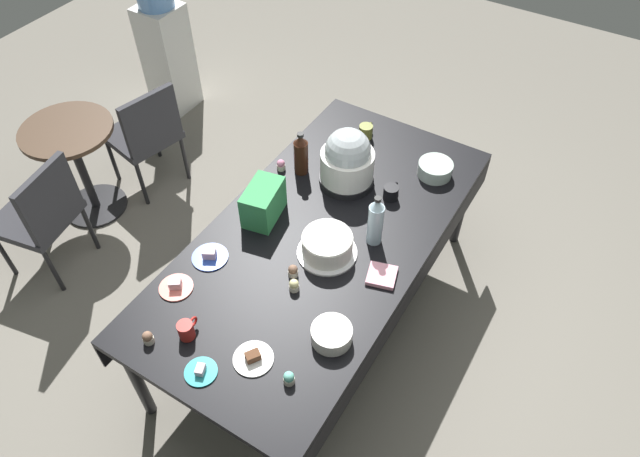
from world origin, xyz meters
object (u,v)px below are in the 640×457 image
dessert_plate_white (253,358)px  coffee_mug_black (391,192)px  dessert_plate_teal (201,371)px  coffee_mug_red (187,330)px  potluck_table (320,242)px  ceramic_snack_bowl (332,334)px  maroon_chair_left (41,213)px  cupcake_rose (281,165)px  soda_bottle_cola (301,154)px  slow_cooker (347,160)px  coffee_mug_olive (366,131)px  cupcake_cocoa (148,338)px  round_cafe_table (76,155)px  cupcake_berry (293,271)px  water_cooler (165,43)px  dessert_plate_cobalt (210,256)px  frosted_layer_cake (327,245)px  soda_bottle_water (376,221)px  dessert_plate_coral (176,286)px  soda_carton (263,202)px  cupcake_vanilla (289,378)px  maroon_chair_right (146,132)px  glass_salad_bowl (435,169)px  cupcake_mint (294,285)px

dessert_plate_white → coffee_mug_black: 1.23m
dessert_plate_teal → coffee_mug_red: coffee_mug_red is taller
dessert_plate_white → potluck_table: bearing=9.6°
ceramic_snack_bowl → maroon_chair_left: 2.07m
cupcake_rose → coffee_mug_red: bearing=-166.9°
cupcake_rose → soda_bottle_cola: soda_bottle_cola is taller
slow_cooker → coffee_mug_olive: slow_cooker is taller
cupcake_cocoa → round_cafe_table: size_ratio=0.09×
cupcake_berry → water_cooler: bearing=55.7°
cupcake_rose → maroon_chair_left: size_ratio=0.08×
ceramic_snack_bowl → soda_bottle_cola: bearing=39.5°
dessert_plate_cobalt → soda_bottle_cola: (0.80, -0.04, 0.12)m
dessert_plate_teal → coffee_mug_red: (0.12, 0.17, 0.04)m
frosted_layer_cake → slow_cooker: 0.56m
round_cafe_table → water_cooler: size_ratio=0.58×
slow_cooker → round_cafe_table: slow_cooker is taller
potluck_table → coffee_mug_red: (-0.84, 0.20, 0.11)m
frosted_layer_cake → soda_bottle_water: size_ratio=0.99×
dessert_plate_coral → soda_bottle_cola: size_ratio=0.60×
ceramic_snack_bowl → soda_carton: size_ratio=0.73×
cupcake_vanilla → cupcake_berry: 0.58m
coffee_mug_red → maroon_chair_right: 1.94m
dessert_plate_cobalt → cupcake_rose: 0.75m
soda_carton → soda_bottle_cola: bearing=-8.0°
slow_cooker → soda_carton: bearing=151.9°
soda_bottle_cola → coffee_mug_red: (-1.21, -0.16, -0.08)m
frosted_layer_cake → cupcake_cocoa: bearing=154.1°
coffee_mug_olive → maroon_chair_left: maroon_chair_left is taller
soda_bottle_cola → glass_salad_bowl: bearing=-60.6°
coffee_mug_olive → coffee_mug_red: (-1.69, 0.01, 0.00)m
dessert_plate_coral → dessert_plate_white: bearing=-102.4°
dessert_plate_teal → cupcake_mint: (0.59, -0.10, 0.02)m
glass_salad_bowl → cupcake_mint: glass_salad_bowl is taller
soda_bottle_cola → coffee_mug_olive: soda_bottle_cola is taller
cupcake_vanilla → soda_bottle_cola: 1.35m
frosted_layer_cake → ceramic_snack_bowl: size_ratio=1.64×
slow_cooker → dessert_plate_cobalt: 0.92m
cupcake_cocoa → potluck_table: bearing=-18.7°
slow_cooker → dessert_plate_white: bearing=-169.9°
dessert_plate_white → glass_salad_bowl: bearing=-7.1°
soda_bottle_water → soda_carton: size_ratio=1.20×
coffee_mug_black → frosted_layer_cake: bearing=169.9°
dessert_plate_coral → round_cafe_table: 1.62m
dessert_plate_coral → cupcake_berry: cupcake_berry is taller
potluck_table → glass_salad_bowl: 0.83m
coffee_mug_olive → soda_carton: bearing=170.4°
soda_carton → maroon_chair_left: soda_carton is taller
glass_salad_bowl → cupcake_berry: size_ratio=2.98×
potluck_table → water_cooler: (1.24, 2.23, -0.10)m
dessert_plate_teal → coffee_mug_black: (1.40, -0.22, 0.03)m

